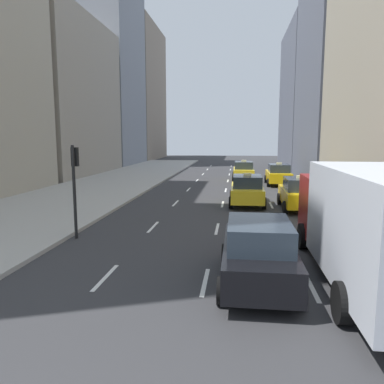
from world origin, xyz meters
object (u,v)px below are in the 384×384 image
object	(u,v)px
sedan_black_near	(258,252)
box_truck	(369,223)
traffic_light_pole	(75,176)
taxi_third	(278,174)
taxi_fourth	(300,193)
taxi_second	(247,190)
taxi_lead	(244,171)

from	to	relation	value
sedan_black_near	box_truck	distance (m)	2.93
box_truck	traffic_light_pole	bearing A→B (deg)	158.95
taxi_third	taxi_fourth	bearing A→B (deg)	-90.00
taxi_second	traffic_light_pole	size ratio (longest dim) A/B	1.22
taxi_third	taxi_fourth	world-z (taller)	same
sedan_black_near	box_truck	xyz separation A→B (m)	(2.80, 0.25, 0.82)
taxi_fourth	traffic_light_pole	distance (m)	11.96
taxi_fourth	sedan_black_near	distance (m)	11.32
taxi_second	box_truck	world-z (taller)	box_truck
taxi_second	taxi_fourth	world-z (taller)	same
taxi_lead	taxi_fourth	world-z (taller)	same
taxi_lead	taxi_second	distance (m)	12.60
taxi_third	box_truck	size ratio (longest dim) A/B	0.52
taxi_fourth	taxi_third	bearing A→B (deg)	90.00
taxi_lead	taxi_fourth	xyz separation A→B (m)	(2.80, -13.66, 0.00)
taxi_second	box_truck	distance (m)	12.13
traffic_light_pole	taxi_second	bearing A→B (deg)	50.18
taxi_fourth	taxi_lead	bearing A→B (deg)	101.59
sedan_black_near	taxi_fourth	bearing A→B (deg)	75.68
taxi_fourth	box_truck	xyz separation A→B (m)	(0.00, -10.72, 0.83)
taxi_fourth	box_truck	world-z (taller)	box_truck
taxi_third	box_truck	world-z (taller)	box_truck
taxi_lead	traffic_light_pole	world-z (taller)	traffic_light_pole
taxi_lead	traffic_light_pole	distance (m)	21.82
taxi_third	taxi_second	bearing A→B (deg)	-106.23
traffic_light_pole	taxi_fourth	bearing A→B (deg)	36.40
box_truck	taxi_third	bearing A→B (deg)	90.00
taxi_second	taxi_third	xyz separation A→B (m)	(2.80, 9.62, 0.00)
taxi_second	traffic_light_pole	bearing A→B (deg)	-129.82
sedan_black_near	traffic_light_pole	size ratio (longest dim) A/B	1.23
taxi_second	traffic_light_pole	world-z (taller)	traffic_light_pole
taxi_lead	taxi_third	xyz separation A→B (m)	(2.80, -2.98, 0.00)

